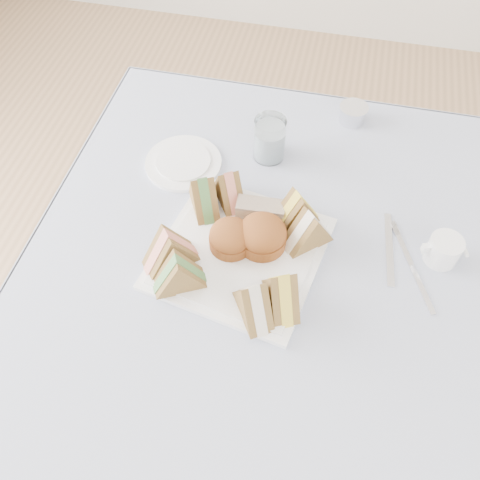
% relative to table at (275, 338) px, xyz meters
% --- Properties ---
extents(floor, '(4.00, 4.00, 0.00)m').
position_rel_table_xyz_m(floor, '(0.00, 0.00, -0.37)').
color(floor, '#9E7751').
rests_on(floor, ground).
extents(table, '(0.90, 0.90, 0.74)m').
position_rel_table_xyz_m(table, '(0.00, 0.00, 0.00)').
color(table, brown).
rests_on(table, floor).
extents(tablecloth, '(1.02, 1.02, 0.01)m').
position_rel_table_xyz_m(tablecloth, '(0.00, 0.00, 0.37)').
color(tablecloth, silver).
rests_on(tablecloth, table).
extents(serving_plate, '(0.35, 0.35, 0.01)m').
position_rel_table_xyz_m(serving_plate, '(-0.09, -0.02, 0.38)').
color(serving_plate, white).
rests_on(serving_plate, tablecloth).
extents(sandwich_fl_a, '(0.11, 0.11, 0.09)m').
position_rel_table_xyz_m(sandwich_fl_a, '(-0.21, -0.07, 0.43)').
color(sandwich_fl_a, '#A1743D').
rests_on(sandwich_fl_a, serving_plate).
extents(sandwich_fl_b, '(0.11, 0.09, 0.09)m').
position_rel_table_xyz_m(sandwich_fl_b, '(-0.18, -0.11, 0.43)').
color(sandwich_fl_b, '#A1743D').
rests_on(sandwich_fl_b, serving_plate).
extents(sandwich_fr_a, '(0.09, 0.11, 0.09)m').
position_rel_table_xyz_m(sandwich_fr_a, '(0.01, -0.11, 0.43)').
color(sandwich_fr_a, '#A1743D').
rests_on(sandwich_fr_a, serving_plate).
extents(sandwich_fr_b, '(0.09, 0.11, 0.09)m').
position_rel_table_xyz_m(sandwich_fr_b, '(-0.04, -0.14, 0.43)').
color(sandwich_fr_b, '#A1743D').
rests_on(sandwich_fr_b, serving_plate).
extents(sandwich_bl_a, '(0.09, 0.11, 0.09)m').
position_rel_table_xyz_m(sandwich_bl_a, '(-0.18, 0.08, 0.43)').
color(sandwich_bl_a, '#A1743D').
rests_on(sandwich_bl_a, serving_plate).
extents(sandwich_bl_b, '(0.09, 0.10, 0.08)m').
position_rel_table_xyz_m(sandwich_bl_b, '(-0.14, 0.11, 0.43)').
color(sandwich_bl_b, '#A1743D').
rests_on(sandwich_bl_b, serving_plate).
extents(sandwich_br_a, '(0.11, 0.10, 0.09)m').
position_rel_table_xyz_m(sandwich_br_a, '(0.03, 0.04, 0.43)').
color(sandwich_br_a, '#A1743D').
rests_on(sandwich_br_a, serving_plate).
extents(sandwich_br_b, '(0.11, 0.10, 0.09)m').
position_rel_table_xyz_m(sandwich_br_b, '(0.00, 0.08, 0.43)').
color(sandwich_br_b, '#A1743D').
rests_on(sandwich_br_b, serving_plate).
extents(scone_left, '(0.10, 0.10, 0.06)m').
position_rel_table_xyz_m(scone_left, '(-0.11, -0.01, 0.42)').
color(scone_left, '#A05922').
rests_on(scone_left, serving_plate).
extents(scone_right, '(0.11, 0.11, 0.06)m').
position_rel_table_xyz_m(scone_right, '(-0.05, 0.01, 0.42)').
color(scone_right, '#A05922').
rests_on(scone_right, serving_plate).
extents(pastry_slice, '(0.10, 0.04, 0.05)m').
position_rel_table_xyz_m(pastry_slice, '(-0.07, 0.07, 0.41)').
color(pastry_slice, tan).
rests_on(pastry_slice, serving_plate).
extents(side_plate, '(0.20, 0.20, 0.01)m').
position_rel_table_xyz_m(side_plate, '(-0.27, 0.20, 0.38)').
color(side_plate, white).
rests_on(side_plate, tablecloth).
extents(water_glass, '(0.09, 0.09, 0.10)m').
position_rel_table_xyz_m(water_glass, '(-0.09, 0.27, 0.43)').
color(water_glass, white).
rests_on(water_glass, tablecloth).
extents(tea_strainer, '(0.07, 0.07, 0.04)m').
position_rel_table_xyz_m(tea_strainer, '(0.09, 0.43, 0.40)').
color(tea_strainer, silver).
rests_on(tea_strainer, tablecloth).
extents(knife, '(0.03, 0.18, 0.00)m').
position_rel_table_xyz_m(knife, '(0.20, 0.06, 0.38)').
color(knife, silver).
rests_on(knife, tablecloth).
extents(fork, '(0.08, 0.17, 0.00)m').
position_rel_table_xyz_m(fork, '(0.25, 0.02, 0.38)').
color(fork, silver).
rests_on(fork, tablecloth).
extents(creamer_jug, '(0.08, 0.08, 0.06)m').
position_rel_table_xyz_m(creamer_jug, '(0.29, 0.06, 0.40)').
color(creamer_jug, white).
rests_on(creamer_jug, tablecloth).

